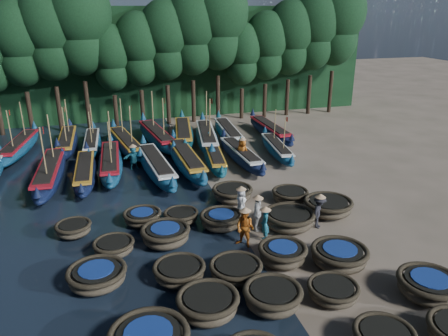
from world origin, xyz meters
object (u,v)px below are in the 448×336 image
object	(u,v)px
long_boat_6	(214,157)
fisherman_2	(245,227)
coracle_9	(429,286)
coracle_13	(283,254)
fisherman_3	(319,211)
fisherman_6	(242,151)
coracle_7	(273,297)
long_boat_16	(228,132)
long_boat_14	(183,133)
coracle_15	(114,247)
long_boat_1	(50,173)
coracle_18	(289,219)
long_boat_10	(67,142)
long_boat_8	(277,149)
coracle_11	(179,271)
long_boat_4	(156,166)
long_boat_15	(207,137)
coracle_19	(328,206)
long_boat_2	(85,172)
coracle_8	(333,291)
long_boat_12	(126,143)
coracle_16	(166,235)
fisherman_0	(241,201)
long_boat_11	(92,143)
long_boat_3	(111,162)
coracle_17	(221,220)
long_boat_7	(241,155)
coracle_12	(236,270)
coracle_10	(97,276)
long_boat_9	(19,147)
fisherman_4	(258,213)
coracle_20	(74,229)
coracle_21	(142,217)
long_boat_13	(157,136)
coracle_23	(232,193)
coracle_14	(339,256)
fisherman_1	(265,222)
coracle_22	(181,216)
coracle_6	(208,304)
fisherman_5	(134,157)
long_boat_17	(270,130)
coracle_24	(290,195)

from	to	relation	value
long_boat_6	fisherman_2	bearing A→B (deg)	-90.12
coracle_9	coracle_13	size ratio (longest dim) A/B	1.16
fisherman_3	fisherman_6	xyz separation A→B (m)	(-0.71, 9.42, 0.09)
coracle_7	coracle_9	bearing A→B (deg)	-9.80
long_boat_16	long_boat_14	bearing A→B (deg)	174.26
coracle_15	long_boat_1	xyz separation A→B (m)	(-3.27, 9.37, 0.25)
coracle_18	long_boat_10	xyz separation A→B (m)	(-10.72, 15.88, 0.07)
long_boat_8	coracle_11	bearing A→B (deg)	-119.21
long_boat_4	long_boat_15	distance (m)	6.92
coracle_19	long_boat_2	size ratio (longest dim) A/B	0.34
coracle_8	long_boat_12	bearing A→B (deg)	106.58
coracle_16	fisherman_2	xyz separation A→B (m)	(3.32, -1.09, 0.44)
coracle_9	fisherman_0	size ratio (longest dim) A/B	1.34
coracle_16	long_boat_11	size ratio (longest dim) A/B	0.35
long_boat_3	fisherman_6	size ratio (longest dim) A/B	4.29
long_boat_2	long_boat_4	xyz separation A→B (m)	(4.29, -0.29, 0.06)
coracle_17	long_boat_7	world-z (taller)	long_boat_7
coracle_9	coracle_12	distance (m)	7.06
coracle_9	long_boat_7	size ratio (longest dim) A/B	0.30
coracle_10	long_boat_9	world-z (taller)	long_boat_9
long_boat_9	fisherman_4	world-z (taller)	long_boat_9
coracle_16	long_boat_4	distance (m)	8.76
long_boat_8	long_boat_14	world-z (taller)	long_boat_8
coracle_16	long_boat_1	distance (m)	10.71
coracle_20	coracle_21	bearing A→B (deg)	5.60
long_boat_6	fisherman_4	size ratio (longest dim) A/B	3.78
fisherman_0	coracle_12	bearing A→B (deg)	153.05
long_boat_13	fisherman_0	size ratio (longest dim) A/B	5.08
coracle_7	coracle_15	xyz separation A→B (m)	(-5.14, 5.20, -0.12)
fisherman_6	coracle_13	bearing A→B (deg)	-50.55
long_boat_16	coracle_23	bearing A→B (deg)	-101.31
coracle_7	coracle_14	distance (m)	4.02
fisherman_1	coracle_22	bearing A→B (deg)	-118.41
coracle_6	fisherman_3	xyz separation A→B (m)	(6.63, 4.73, 0.39)
coracle_20	long_boat_12	size ratio (longest dim) A/B	0.20
coracle_22	fisherman_5	bearing A→B (deg)	100.33
coracle_21	coracle_12	bearing A→B (deg)	-61.72
coracle_10	long_boat_17	xyz separation A→B (m)	(13.73, 16.94, 0.14)
coracle_10	long_boat_16	xyz separation A→B (m)	(10.29, 17.24, 0.13)
long_boat_2	coracle_6	bearing A→B (deg)	-72.07
coracle_6	coracle_24	world-z (taller)	coracle_6
long_boat_17	fisherman_5	distance (m)	12.09
coracle_6	long_boat_12	bearing A→B (deg)	93.96
coracle_21	long_boat_3	bearing A→B (deg)	98.31
coracle_13	fisherman_1	bearing A→B (deg)	90.55
long_boat_7	fisherman_5	size ratio (longest dim) A/B	4.50
coracle_17	fisherman_5	xyz separation A→B (m)	(-3.27, 9.36, 0.39)
coracle_21	coracle_9	bearing A→B (deg)	-42.70
coracle_8	long_boat_14	world-z (taller)	long_boat_14
coracle_7	long_boat_6	size ratio (longest dim) A/B	0.29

